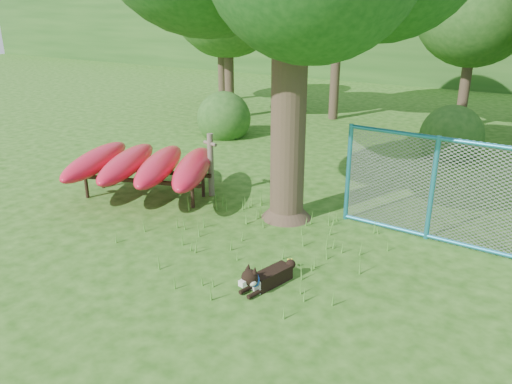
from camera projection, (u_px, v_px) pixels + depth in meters
The scene contains 11 objects.
ground at pixel (209, 266), 8.46m from camera, with size 80.00×80.00×0.00m, color #205010.
wooden_post at pixel (211, 163), 11.34m from camera, with size 0.40×0.17×1.47m.
kayak_rack at pixel (143, 164), 11.23m from camera, with size 4.14×3.72×1.03m.
husky_dog at pixel (264, 278), 7.75m from camera, with size 0.49×1.10×0.50m.
fence_section at pixel (432, 189), 9.11m from camera, with size 3.41×0.23×3.33m.
wildflower_clump at pixel (289, 260), 8.30m from camera, with size 0.09×0.08×0.20m.
bg_tree_c at pixel (476, 7), 16.60m from camera, with size 4.00×4.00×6.12m.
bg_tree_f at pixel (221, 16), 21.94m from camera, with size 3.60×3.60×5.55m.
shrub_left at pixel (224, 136), 16.89m from camera, with size 1.80×1.80×1.80m, color #23521A.
shrub_mid at pixel (449, 156), 14.62m from camera, with size 1.80×1.80×1.80m, color #23521A.
wooded_hillside at pixel (491, 26), 29.65m from camera, with size 80.00×12.00×6.00m, color #23521A.
Camera 1 is at (4.64, -5.92, 4.14)m, focal length 35.00 mm.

